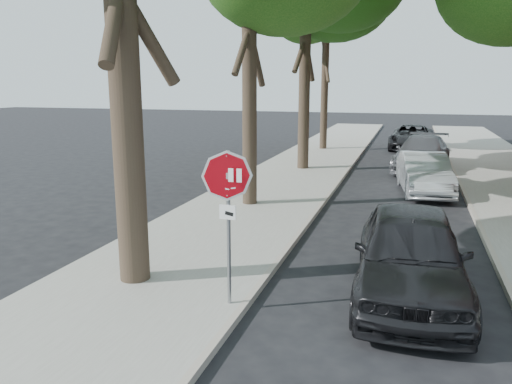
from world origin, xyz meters
TOP-DOWN VIEW (x-y plane):
  - ground at (0.00, 0.00)m, footprint 120.00×120.00m
  - sidewalk_left at (-2.50, 12.00)m, footprint 4.00×55.00m
  - curb_left at (-0.45, 12.00)m, footprint 0.12×55.00m
  - curb_right at (3.95, 12.00)m, footprint 0.12×55.00m
  - stop_sign at (-0.70, -0.03)m, footprint 0.76×0.34m
  - tree_far at (-2.72, 21.11)m, footprint 5.29×4.91m
  - car_a at (2.19, 1.50)m, footprint 2.09×4.79m
  - car_b at (2.60, 10.67)m, footprint 2.01×4.39m
  - car_c at (2.60, 15.67)m, footprint 2.76×5.40m
  - car_d at (2.15, 22.96)m, footprint 2.59×5.20m

SIDE VIEW (x-z plane):
  - ground at x=0.00m, z-range 0.00..0.00m
  - sidewalk_left at x=-2.50m, z-range 0.00..0.12m
  - curb_left at x=-0.45m, z-range 0.00..0.13m
  - curb_right at x=3.95m, z-range 0.00..0.13m
  - car_b at x=2.60m, z-range 0.00..1.40m
  - car_d at x=2.15m, z-range 0.00..1.41m
  - car_c at x=2.60m, z-range 0.00..1.50m
  - car_a at x=2.19m, z-range 0.00..1.60m
  - stop_sign at x=-0.70m, z-range 0.64..3.25m
  - tree_far at x=-2.72m, z-range 2.55..11.88m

